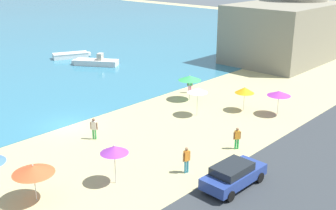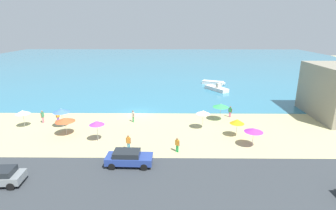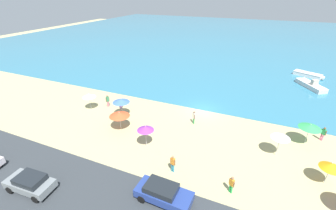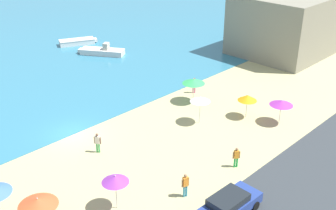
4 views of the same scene
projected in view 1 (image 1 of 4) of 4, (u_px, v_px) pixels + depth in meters
ground_plane at (68, 126)px, 34.29m from camera, size 160.00×160.00×0.00m
coastal_road at (261, 210)px, 22.72m from camera, size 80.00×8.00×0.06m
beach_umbrella_1 at (114, 150)px, 24.84m from camera, size 1.72×1.72×2.53m
beach_umbrella_3 at (245, 90)px, 37.09m from camera, size 1.71×1.71×2.25m
beach_umbrella_4 at (279, 93)px, 36.10m from camera, size 2.04×2.04×2.23m
beach_umbrella_5 at (197, 90)px, 35.85m from camera, size 1.77×1.77×2.56m
beach_umbrella_6 at (33, 169)px, 23.07m from camera, size 2.34×2.34×2.25m
beach_umbrella_7 at (190, 78)px, 39.92m from camera, size 2.18×2.18×2.45m
bather_1 at (94, 128)px, 31.46m from camera, size 0.38×0.49×1.67m
bather_3 at (187, 159)px, 26.46m from camera, size 0.55×0.31×1.77m
bather_4 at (237, 137)px, 29.84m from camera, size 0.48×0.39×1.63m
bather_5 at (190, 84)px, 42.37m from camera, size 0.48×0.39×1.64m
parked_car_0 at (233, 175)px, 24.81m from camera, size 4.41×2.04×1.48m
skiff_nearshore at (71, 55)px, 57.29m from camera, size 5.13×3.42×0.73m
skiff_offshore at (96, 62)px, 53.43m from camera, size 4.43×5.71×1.55m
harbor_fortress at (291, 20)px, 56.00m from camera, size 15.76×10.37×15.11m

